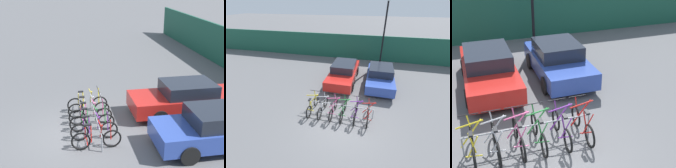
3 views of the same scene
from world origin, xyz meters
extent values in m
plane|color=#59595B|center=(0.00, 0.00, 0.00)|extent=(120.00, 120.00, 0.00)
cylinder|color=gray|center=(-0.40, 0.68, 0.55)|extent=(3.49, 0.04, 0.04)
cylinder|color=gray|center=(-2.15, 0.68, 0.28)|extent=(0.04, 0.04, 0.55)
cylinder|color=gray|center=(1.34, 0.68, 0.28)|extent=(0.04, 0.04, 0.55)
torus|color=black|center=(-1.90, 0.00, 0.33)|extent=(0.06, 0.66, 0.66)
torus|color=black|center=(-1.90, 1.05, 0.33)|extent=(0.06, 0.66, 0.66)
cylinder|color=yellow|center=(-1.90, 0.68, 0.65)|extent=(0.60, 0.04, 0.76)
cylinder|color=yellow|center=(-1.90, 0.63, 0.96)|extent=(0.68, 0.04, 0.16)
cylinder|color=yellow|center=(-1.90, 0.35, 0.59)|extent=(0.14, 0.04, 0.63)
cylinder|color=yellow|center=(-1.90, 0.15, 0.61)|extent=(0.32, 0.03, 0.58)
cylinder|color=yellow|center=(-1.90, 0.20, 0.31)|extent=(0.40, 0.03, 0.08)
cylinder|color=yellow|center=(-1.90, 1.01, 0.68)|extent=(0.12, 0.04, 0.69)
cylinder|color=black|center=(-1.90, 0.97, 1.04)|extent=(0.52, 0.03, 0.03)
cube|color=black|center=(-1.90, 0.25, 0.93)|extent=(0.10, 0.22, 0.05)
torus|color=black|center=(-1.32, 0.00, 0.33)|extent=(0.06, 0.66, 0.66)
torus|color=black|center=(-1.32, 1.05, 0.33)|extent=(0.06, 0.66, 0.66)
cylinder|color=#B7B7BC|center=(-1.32, 0.68, 0.65)|extent=(0.60, 0.04, 0.76)
cylinder|color=#B7B7BC|center=(-1.32, 0.63, 0.96)|extent=(0.68, 0.04, 0.16)
cylinder|color=#B7B7BC|center=(-1.32, 0.35, 0.59)|extent=(0.14, 0.04, 0.63)
cylinder|color=#B7B7BC|center=(-1.32, 0.15, 0.61)|extent=(0.32, 0.03, 0.58)
cylinder|color=#B7B7BC|center=(-1.32, 0.20, 0.31)|extent=(0.40, 0.03, 0.08)
cylinder|color=#B7B7BC|center=(-1.32, 1.01, 0.68)|extent=(0.12, 0.04, 0.69)
cylinder|color=black|center=(-1.32, 0.97, 1.04)|extent=(0.52, 0.03, 0.03)
cube|color=black|center=(-1.32, 0.25, 0.93)|extent=(0.10, 0.22, 0.05)
torus|color=black|center=(-0.72, 0.00, 0.33)|extent=(0.06, 0.66, 0.66)
torus|color=black|center=(-0.72, 1.05, 0.33)|extent=(0.06, 0.66, 0.66)
cylinder|color=#E55993|center=(-0.72, 0.68, 0.65)|extent=(0.60, 0.04, 0.76)
cylinder|color=#E55993|center=(-0.72, 0.63, 0.96)|extent=(0.68, 0.04, 0.16)
cylinder|color=#E55993|center=(-0.72, 0.35, 0.59)|extent=(0.14, 0.04, 0.63)
cylinder|color=#E55993|center=(-0.72, 0.15, 0.61)|extent=(0.32, 0.03, 0.58)
cylinder|color=#E55993|center=(-0.72, 0.20, 0.31)|extent=(0.40, 0.03, 0.08)
cylinder|color=#E55993|center=(-0.72, 1.01, 0.68)|extent=(0.12, 0.04, 0.69)
cylinder|color=black|center=(-0.72, 0.97, 1.04)|extent=(0.52, 0.03, 0.03)
cube|color=black|center=(-0.72, 0.25, 0.93)|extent=(0.10, 0.22, 0.05)
torus|color=black|center=(-0.17, 0.00, 0.33)|extent=(0.06, 0.66, 0.66)
torus|color=black|center=(-0.17, 1.05, 0.33)|extent=(0.06, 0.66, 0.66)
cylinder|color=#288438|center=(-0.17, 0.68, 0.65)|extent=(0.60, 0.04, 0.76)
cylinder|color=#288438|center=(-0.17, 0.63, 0.96)|extent=(0.68, 0.04, 0.16)
cylinder|color=#288438|center=(-0.17, 0.35, 0.59)|extent=(0.14, 0.04, 0.63)
cylinder|color=#288438|center=(-0.17, 0.15, 0.61)|extent=(0.32, 0.03, 0.58)
cylinder|color=#288438|center=(-0.17, 0.20, 0.31)|extent=(0.40, 0.03, 0.08)
cylinder|color=#288438|center=(-0.17, 1.01, 0.68)|extent=(0.12, 0.04, 0.69)
cylinder|color=black|center=(-0.17, 0.97, 1.04)|extent=(0.52, 0.03, 0.03)
cube|color=black|center=(-0.17, 0.25, 0.93)|extent=(0.10, 0.22, 0.05)
torus|color=black|center=(0.47, 0.00, 0.33)|extent=(0.06, 0.66, 0.66)
torus|color=black|center=(0.47, 1.05, 0.33)|extent=(0.06, 0.66, 0.66)
cylinder|color=#752D99|center=(0.47, 0.68, 0.65)|extent=(0.60, 0.04, 0.76)
cylinder|color=#752D99|center=(0.47, 0.63, 0.96)|extent=(0.68, 0.04, 0.16)
cylinder|color=#752D99|center=(0.47, 0.35, 0.59)|extent=(0.14, 0.04, 0.63)
cylinder|color=#752D99|center=(0.47, 0.15, 0.61)|extent=(0.32, 0.03, 0.58)
cylinder|color=#752D99|center=(0.47, 0.20, 0.31)|extent=(0.40, 0.03, 0.08)
cylinder|color=#752D99|center=(0.47, 1.01, 0.68)|extent=(0.12, 0.04, 0.69)
cylinder|color=black|center=(0.47, 0.97, 1.04)|extent=(0.52, 0.03, 0.03)
cube|color=black|center=(0.47, 0.25, 0.93)|extent=(0.10, 0.22, 0.05)
torus|color=black|center=(1.09, 0.00, 0.33)|extent=(0.06, 0.66, 0.66)
torus|color=black|center=(1.09, 1.05, 0.33)|extent=(0.06, 0.66, 0.66)
cylinder|color=red|center=(1.09, 0.68, 0.65)|extent=(0.60, 0.04, 0.76)
cylinder|color=red|center=(1.09, 0.63, 0.96)|extent=(0.68, 0.04, 0.16)
cylinder|color=red|center=(1.09, 0.35, 0.59)|extent=(0.14, 0.04, 0.63)
cylinder|color=red|center=(1.09, 0.15, 0.61)|extent=(0.32, 0.03, 0.58)
cylinder|color=red|center=(1.09, 0.20, 0.31)|extent=(0.40, 0.03, 0.08)
cylinder|color=red|center=(1.09, 1.01, 0.68)|extent=(0.12, 0.04, 0.69)
cylinder|color=black|center=(1.09, 0.97, 1.04)|extent=(0.52, 0.03, 0.03)
cube|color=black|center=(1.09, 0.25, 0.93)|extent=(0.10, 0.22, 0.05)
cube|color=red|center=(-0.99, 4.48, 0.57)|extent=(1.80, 4.55, 0.62)
cube|color=#1E232D|center=(-0.99, 4.60, 1.14)|extent=(1.58, 2.09, 0.52)
cylinder|color=black|center=(-1.85, 5.80, 0.32)|extent=(0.20, 0.64, 0.64)
cylinder|color=black|center=(-0.14, 5.80, 0.32)|extent=(0.20, 0.64, 0.64)
cylinder|color=black|center=(-1.85, 3.17, 0.32)|extent=(0.20, 0.64, 0.64)
cylinder|color=black|center=(-0.14, 3.17, 0.32)|extent=(0.20, 0.64, 0.64)
cube|color=#2D479E|center=(1.65, 4.42, 0.57)|extent=(1.80, 4.07, 0.62)
cube|color=#1E232D|center=(1.65, 4.52, 1.14)|extent=(1.58, 1.87, 0.52)
cylinder|color=black|center=(0.79, 3.24, 0.32)|extent=(0.20, 0.64, 0.64)
cylinder|color=black|center=(2.50, 3.24, 0.32)|extent=(0.20, 0.64, 0.64)
camera|label=1|loc=(10.21, -0.57, 5.70)|focal=50.00mm
camera|label=2|loc=(1.01, -5.51, 5.38)|focal=24.00mm
camera|label=3|loc=(-1.76, -6.18, 5.35)|focal=50.00mm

